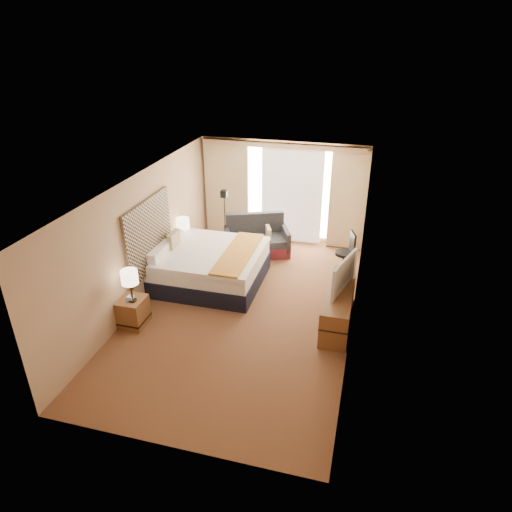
% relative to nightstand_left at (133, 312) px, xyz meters
% --- Properties ---
extents(floor, '(4.20, 7.00, 0.02)m').
position_rel_nightstand_left_xyz_m(floor, '(1.87, 1.05, -0.28)').
color(floor, maroon).
rests_on(floor, ground).
extents(ceiling, '(4.20, 7.00, 0.02)m').
position_rel_nightstand_left_xyz_m(ceiling, '(1.87, 1.05, 2.33)').
color(ceiling, silver).
rests_on(ceiling, wall_back).
extents(wall_back, '(4.20, 0.02, 2.60)m').
position_rel_nightstand_left_xyz_m(wall_back, '(1.87, 4.55, 1.02)').
color(wall_back, tan).
rests_on(wall_back, ground).
extents(wall_front, '(4.20, 0.02, 2.60)m').
position_rel_nightstand_left_xyz_m(wall_front, '(1.87, -2.45, 1.02)').
color(wall_front, tan).
rests_on(wall_front, ground).
extents(wall_left, '(0.02, 7.00, 2.60)m').
position_rel_nightstand_left_xyz_m(wall_left, '(-0.23, 1.05, 1.02)').
color(wall_left, tan).
rests_on(wall_left, ground).
extents(wall_right, '(0.02, 7.00, 2.60)m').
position_rel_nightstand_left_xyz_m(wall_right, '(3.97, 1.05, 1.02)').
color(wall_right, tan).
rests_on(wall_right, ground).
extents(headboard, '(0.06, 1.85, 1.50)m').
position_rel_nightstand_left_xyz_m(headboard, '(-0.19, 1.25, 1.01)').
color(headboard, black).
rests_on(headboard, wall_left).
extents(nightstand_left, '(0.45, 0.52, 0.55)m').
position_rel_nightstand_left_xyz_m(nightstand_left, '(0.00, 0.00, 0.00)').
color(nightstand_left, brown).
rests_on(nightstand_left, floor).
extents(nightstand_right, '(0.45, 0.52, 0.55)m').
position_rel_nightstand_left_xyz_m(nightstand_right, '(0.00, 2.50, 0.00)').
color(nightstand_right, brown).
rests_on(nightstand_right, floor).
extents(media_dresser, '(0.50, 1.80, 0.70)m').
position_rel_nightstand_left_xyz_m(media_dresser, '(3.70, 1.05, 0.07)').
color(media_dresser, brown).
rests_on(media_dresser, floor).
extents(window, '(2.30, 0.02, 2.30)m').
position_rel_nightstand_left_xyz_m(window, '(2.12, 4.52, 1.04)').
color(window, white).
rests_on(window, wall_back).
extents(curtains, '(4.12, 0.19, 2.56)m').
position_rel_nightstand_left_xyz_m(curtains, '(1.87, 4.44, 1.13)').
color(curtains, beige).
rests_on(curtains, floor).
extents(bed, '(2.27, 2.07, 1.10)m').
position_rel_nightstand_left_xyz_m(bed, '(0.81, 1.90, 0.13)').
color(bed, black).
rests_on(bed, floor).
extents(loveseat, '(1.74, 1.36, 0.96)m').
position_rel_nightstand_left_xyz_m(loveseat, '(1.46, 3.54, 0.04)').
color(loveseat, maroon).
rests_on(loveseat, floor).
extents(floor_lamp, '(0.20, 0.20, 1.60)m').
position_rel_nightstand_left_xyz_m(floor_lamp, '(0.68, 3.44, 0.86)').
color(floor_lamp, black).
rests_on(floor_lamp, floor).
extents(desk_chair, '(0.47, 0.47, 0.96)m').
position_rel_nightstand_left_xyz_m(desk_chair, '(3.67, 3.16, 0.15)').
color(desk_chair, black).
rests_on(desk_chair, floor).
extents(lamp_left, '(0.30, 0.30, 0.64)m').
position_rel_nightstand_left_xyz_m(lamp_left, '(0.06, -0.06, 0.77)').
color(lamp_left, black).
rests_on(lamp_left, nightstand_left).
extents(lamp_right, '(0.29, 0.29, 0.61)m').
position_rel_nightstand_left_xyz_m(lamp_right, '(-0.03, 2.55, 0.75)').
color(lamp_right, black).
rests_on(lamp_right, nightstand_right).
extents(tissue_box, '(0.11, 0.11, 0.10)m').
position_rel_nightstand_left_xyz_m(tissue_box, '(0.01, -0.06, 0.32)').
color(tissue_box, '#9ABCEE').
rests_on(tissue_box, nightstand_left).
extents(telephone, '(0.18, 0.15, 0.06)m').
position_rel_nightstand_left_xyz_m(telephone, '(0.08, 2.61, 0.31)').
color(telephone, black).
rests_on(telephone, nightstand_right).
extents(television, '(0.44, 1.07, 0.62)m').
position_rel_nightstand_left_xyz_m(television, '(3.65, 1.15, 0.74)').
color(television, black).
rests_on(television, media_dresser).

